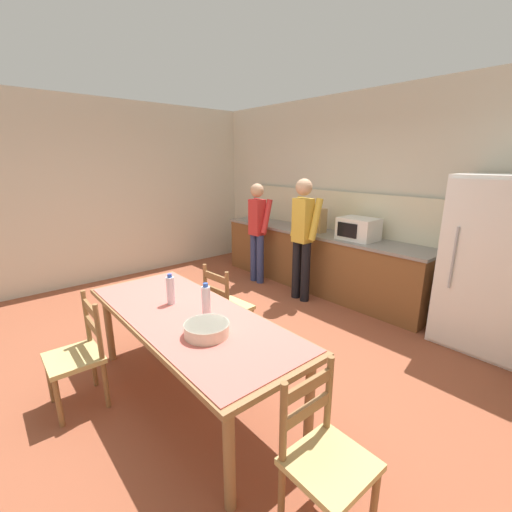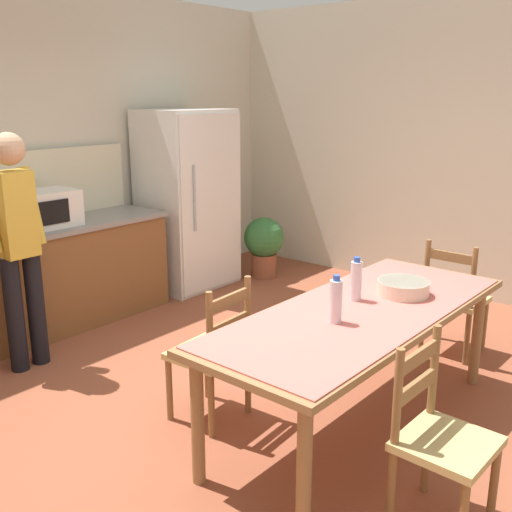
# 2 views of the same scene
# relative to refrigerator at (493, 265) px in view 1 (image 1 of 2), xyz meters

# --- Properties ---
(ground_plane) EXTENTS (8.32, 8.32, 0.00)m
(ground_plane) POSITION_rel_refrigerator_xyz_m (-1.70, -2.19, -0.91)
(ground_plane) COLOR brown
(wall_back) EXTENTS (6.52, 0.12, 2.90)m
(wall_back) POSITION_rel_refrigerator_xyz_m (-1.70, 0.47, 0.54)
(wall_back) COLOR beige
(wall_back) RESTS_ON ground
(wall_left) EXTENTS (0.12, 5.20, 2.90)m
(wall_left) POSITION_rel_refrigerator_xyz_m (-4.96, -2.19, 0.54)
(wall_left) COLOR beige
(wall_left) RESTS_ON ground
(kitchen_counter) EXTENTS (3.60, 0.66, 0.90)m
(kitchen_counter) POSITION_rel_refrigerator_xyz_m (-2.34, 0.04, -0.46)
(kitchen_counter) COLOR brown
(kitchen_counter) RESTS_ON ground
(counter_splashback) EXTENTS (3.56, 0.03, 0.60)m
(counter_splashback) POSITION_rel_refrigerator_xyz_m (-2.34, 0.35, 0.29)
(counter_splashback) COLOR beige
(counter_splashback) RESTS_ON kitchen_counter
(refrigerator) EXTENTS (0.88, 0.73, 1.82)m
(refrigerator) POSITION_rel_refrigerator_xyz_m (0.00, 0.00, 0.00)
(refrigerator) COLOR white
(refrigerator) RESTS_ON ground
(microwave) EXTENTS (0.50, 0.39, 0.30)m
(microwave) POSITION_rel_refrigerator_xyz_m (-1.62, 0.02, 0.14)
(microwave) COLOR white
(microwave) RESTS_ON kitchen_counter
(paper_bag) EXTENTS (0.24, 0.16, 0.36)m
(paper_bag) POSITION_rel_refrigerator_xyz_m (-2.33, 0.01, 0.17)
(paper_bag) COLOR tan
(paper_bag) RESTS_ON kitchen_counter
(dining_table) EXTENTS (2.24, 0.90, 0.76)m
(dining_table) POSITION_rel_refrigerator_xyz_m (-1.33, -2.81, -0.23)
(dining_table) COLOR olive
(dining_table) RESTS_ON ground
(bottle_near_centre) EXTENTS (0.07, 0.07, 0.27)m
(bottle_near_centre) POSITION_rel_refrigerator_xyz_m (-1.61, -2.81, -0.03)
(bottle_near_centre) COLOR silver
(bottle_near_centre) RESTS_ON dining_table
(bottle_off_centre) EXTENTS (0.07, 0.07, 0.27)m
(bottle_off_centre) POSITION_rel_refrigerator_xyz_m (-1.22, -2.71, -0.03)
(bottle_off_centre) COLOR silver
(bottle_off_centre) RESTS_ON dining_table
(serving_bowl) EXTENTS (0.32, 0.32, 0.09)m
(serving_bowl) POSITION_rel_refrigerator_xyz_m (-0.94, -2.88, -0.10)
(serving_bowl) COLOR beige
(serving_bowl) RESTS_ON dining_table
(chair_side_far_left) EXTENTS (0.44, 0.43, 0.91)m
(chair_side_far_left) POSITION_rel_refrigerator_xyz_m (-1.82, -2.08, -0.47)
(chair_side_far_left) COLOR olive
(chair_side_far_left) RESTS_ON ground
(chair_side_near_left) EXTENTS (0.43, 0.41, 0.91)m
(chair_side_near_left) POSITION_rel_refrigerator_xyz_m (-1.84, -3.54, -0.47)
(chair_side_near_left) COLOR olive
(chair_side_near_left) RESTS_ON ground
(chair_head_end) EXTENTS (0.41, 0.43, 0.91)m
(chair_head_end) POSITION_rel_refrigerator_xyz_m (0.08, -2.83, -0.47)
(chair_head_end) COLOR olive
(chair_head_end) RESTS_ON ground
(person_at_sink) EXTENTS (0.40, 0.28, 1.61)m
(person_at_sink) POSITION_rel_refrigerator_xyz_m (-3.14, -0.48, -0.01)
(person_at_sink) COLOR navy
(person_at_sink) RESTS_ON ground
(person_at_counter) EXTENTS (0.43, 0.30, 1.72)m
(person_at_counter) POSITION_rel_refrigerator_xyz_m (-2.16, -0.50, 0.06)
(person_at_counter) COLOR black
(person_at_counter) RESTS_ON ground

